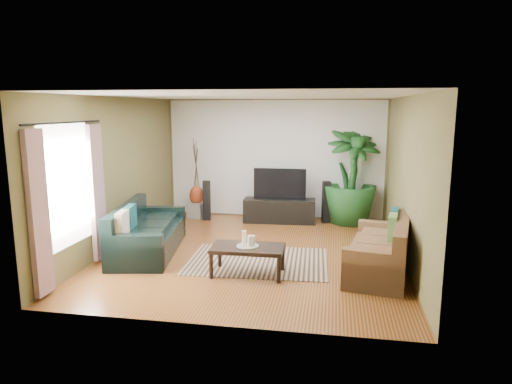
% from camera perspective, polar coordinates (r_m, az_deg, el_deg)
% --- Properties ---
extents(floor, '(5.50, 5.50, 0.00)m').
position_cam_1_polar(floor, '(8.07, -0.24, -7.61)').
color(floor, brown).
rests_on(floor, ground).
extents(ceiling, '(5.50, 5.50, 0.00)m').
position_cam_1_polar(ceiling, '(7.67, -0.26, 11.93)').
color(ceiling, white).
rests_on(ceiling, ground).
extents(wall_back, '(5.00, 0.00, 5.00)m').
position_cam_1_polar(wall_back, '(10.45, 2.38, 4.14)').
color(wall_back, brown).
rests_on(wall_back, ground).
extents(wall_front, '(5.00, 0.00, 5.00)m').
position_cam_1_polar(wall_front, '(5.12, -5.61, -2.64)').
color(wall_front, brown).
rests_on(wall_front, ground).
extents(wall_left, '(0.00, 5.50, 5.50)m').
position_cam_1_polar(wall_left, '(8.55, -17.00, 2.25)').
color(wall_left, brown).
rests_on(wall_left, ground).
extents(wall_right, '(0.00, 5.50, 5.50)m').
position_cam_1_polar(wall_right, '(7.73, 18.32, 1.35)').
color(wall_right, brown).
rests_on(wall_right, ground).
extents(backwall_panel, '(4.90, 0.00, 4.90)m').
position_cam_1_polar(backwall_panel, '(10.44, 2.37, 4.13)').
color(backwall_panel, white).
rests_on(backwall_panel, ground).
extents(window_pane, '(0.00, 1.80, 1.80)m').
position_cam_1_polar(window_pane, '(7.16, -22.59, 0.78)').
color(window_pane, white).
rests_on(window_pane, ground).
extents(curtain_near, '(0.08, 0.35, 2.20)m').
position_cam_1_polar(curtain_near, '(6.57, -25.53, -2.49)').
color(curtain_near, gray).
rests_on(curtain_near, ground).
extents(curtain_far, '(0.08, 0.35, 2.20)m').
position_cam_1_polar(curtain_far, '(7.81, -19.24, -0.11)').
color(curtain_far, gray).
rests_on(curtain_far, ground).
extents(curtain_rod, '(0.03, 1.90, 0.03)m').
position_cam_1_polar(curtain_rod, '(7.05, -22.76, 8.00)').
color(curtain_rod, black).
rests_on(curtain_rod, ground).
extents(sofa_left, '(1.27, 2.30, 0.85)m').
position_cam_1_polar(sofa_left, '(8.22, -13.30, -4.47)').
color(sofa_left, black).
rests_on(sofa_left, floor).
extents(sofa_right, '(1.15, 1.98, 0.85)m').
position_cam_1_polar(sofa_right, '(7.27, 15.10, -6.53)').
color(sofa_right, brown).
rests_on(sofa_right, floor).
extents(area_rug, '(2.35, 1.71, 0.01)m').
position_cam_1_polar(area_rug, '(7.64, 0.21, -8.61)').
color(area_rug, tan).
rests_on(area_rug, floor).
extents(coffee_table, '(1.10, 0.60, 0.45)m').
position_cam_1_polar(coffee_table, '(7.00, -1.03, -8.56)').
color(coffee_table, black).
rests_on(coffee_table, floor).
extents(candle_tray, '(0.34, 0.34, 0.01)m').
position_cam_1_polar(candle_tray, '(6.93, -1.04, -6.76)').
color(candle_tray, gray).
rests_on(candle_tray, coffee_table).
extents(candle_tall, '(0.07, 0.07, 0.22)m').
position_cam_1_polar(candle_tall, '(6.93, -1.49, -5.74)').
color(candle_tall, '#F4EECE').
rests_on(candle_tall, candle_tray).
extents(candle_mid, '(0.07, 0.07, 0.17)m').
position_cam_1_polar(candle_mid, '(6.86, -0.78, -6.14)').
color(candle_mid, white).
rests_on(candle_mid, candle_tray).
extents(candle_short, '(0.07, 0.07, 0.14)m').
position_cam_1_polar(candle_short, '(6.95, -0.38, -6.04)').
color(candle_short, beige).
rests_on(candle_short, candle_tray).
extents(tv_stand, '(1.59, 0.54, 0.52)m').
position_cam_1_polar(tv_stand, '(10.12, 2.94, -2.34)').
color(tv_stand, black).
rests_on(tv_stand, floor).
extents(television, '(1.15, 0.06, 0.68)m').
position_cam_1_polar(television, '(10.02, 2.99, 1.04)').
color(television, black).
rests_on(television, tv_stand).
extents(speaker_left, '(0.19, 0.20, 0.89)m').
position_cam_1_polar(speaker_left, '(10.36, -6.18, -1.05)').
color(speaker_left, black).
rests_on(speaker_left, floor).
extents(speaker_right, '(0.21, 0.22, 0.92)m').
position_cam_1_polar(speaker_right, '(10.16, 8.77, -1.26)').
color(speaker_right, black).
rests_on(speaker_right, floor).
extents(potted_plant, '(1.50, 1.50, 2.06)m').
position_cam_1_polar(potted_plant, '(10.11, 11.83, 1.88)').
color(potted_plant, '#16441A').
rests_on(potted_plant, floor).
extents(plant_pot, '(0.38, 0.38, 0.30)m').
position_cam_1_polar(plant_pot, '(10.27, 11.64, -3.00)').
color(plant_pot, black).
rests_on(plant_pot, floor).
extents(pedestal, '(0.43, 0.43, 0.36)m').
position_cam_1_polar(pedestal, '(10.64, -7.39, -2.23)').
color(pedestal, gray).
rests_on(pedestal, floor).
extents(vase, '(0.33, 0.33, 0.46)m').
position_cam_1_polar(vase, '(10.57, -7.43, -0.42)').
color(vase, '#97371B').
rests_on(vase, pedestal).
extents(side_table, '(0.55, 0.55, 0.48)m').
position_cam_1_polar(side_table, '(9.39, -11.50, -3.70)').
color(side_table, brown).
rests_on(side_table, floor).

